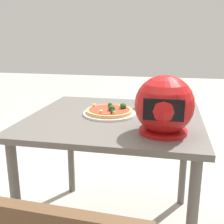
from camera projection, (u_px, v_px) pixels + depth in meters
dining_table at (115, 132)px, 1.62m from camera, size 0.97×0.91×0.76m
pizza_plate at (109, 113)px, 1.63m from camera, size 0.31×0.31×0.01m
pizza at (110, 110)px, 1.63m from camera, size 0.27×0.27×0.05m
motorcycle_helmet at (164, 106)px, 1.29m from camera, size 0.28×0.28×0.28m
drinking_glass at (147, 96)px, 1.80m from camera, size 0.07×0.07×0.14m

